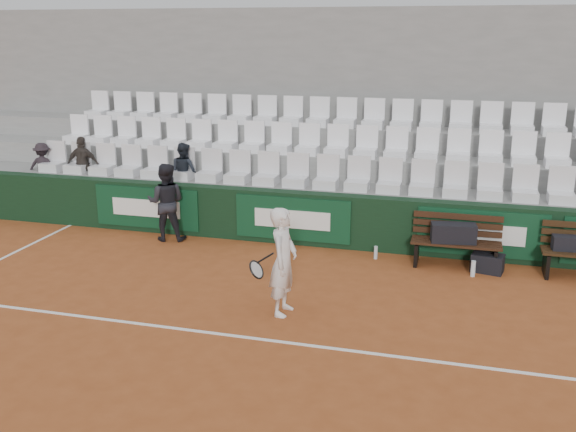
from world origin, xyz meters
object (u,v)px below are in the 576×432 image
at_px(water_bottle_near, 376,253).
at_px(spectator_c, 183,150).
at_px(ball_kid, 166,202).
at_px(water_bottle_far, 473,269).
at_px(spectator_a, 41,146).
at_px(sports_bag_ground, 488,263).
at_px(bench_left, 455,254).
at_px(sports_bag_right, 569,243).
at_px(sports_bag_left, 453,233).
at_px(spectator_b, 81,144).
at_px(tennis_player, 283,262).

bearing_deg(water_bottle_near, spectator_c, 166.21).
distance_m(water_bottle_near, ball_kid, 4.09).
relative_size(water_bottle_far, spectator_a, 0.26).
relative_size(sports_bag_ground, water_bottle_near, 2.16).
bearing_deg(bench_left, sports_bag_right, 1.27).
bearing_deg(sports_bag_left, sports_bag_right, 1.80).
distance_m(water_bottle_near, spectator_a, 7.60).
bearing_deg(ball_kid, spectator_b, -34.83).
bearing_deg(spectator_b, tennis_player, 138.92).
bearing_deg(tennis_player, bench_left, 47.79).
xyz_separation_m(water_bottle_far, spectator_a, (-9.06, 1.43, 1.38)).
bearing_deg(sports_bag_left, bench_left, 18.07).
height_order(spectator_a, spectator_b, spectator_b).
height_order(bench_left, spectator_a, spectator_a).
distance_m(ball_kid, spectator_b, 2.70).
bearing_deg(water_bottle_near, tennis_player, -110.47).
relative_size(ball_kid, spectator_c, 1.26).
bearing_deg(water_bottle_near, spectator_b, 171.11).
xyz_separation_m(spectator_a, spectator_b, (0.99, 0.00, 0.09)).
bearing_deg(spectator_a, tennis_player, 134.93).
height_order(sports_bag_right, spectator_b, spectator_b).
relative_size(sports_bag_right, sports_bag_ground, 0.99).
height_order(sports_bag_ground, spectator_a, spectator_a).
bearing_deg(sports_bag_ground, sports_bag_left, 171.20).
bearing_deg(spectator_c, ball_kid, 115.73).
bearing_deg(bench_left, water_bottle_near, 178.61).
height_order(sports_bag_left, spectator_a, spectator_a).
height_order(water_bottle_far, spectator_c, spectator_c).
xyz_separation_m(sports_bag_right, spectator_b, (-9.55, 1.00, 1.04)).
bearing_deg(spectator_b, bench_left, 164.95).
bearing_deg(spectator_c, sports_bag_ground, -167.59).
relative_size(sports_bag_left, spectator_a, 0.71).
height_order(bench_left, spectator_c, spectator_c).
bearing_deg(ball_kid, bench_left, 166.74).
bearing_deg(spectator_a, bench_left, 157.53).
relative_size(sports_bag_ground, spectator_c, 0.43).
xyz_separation_m(water_bottle_near, spectator_b, (-6.41, 1.00, 1.49)).
bearing_deg(sports_bag_left, spectator_a, 173.10).
height_order(bench_left, ball_kid, ball_kid).
bearing_deg(bench_left, ball_kid, 179.29).
relative_size(ball_kid, spectator_b, 1.24).
height_order(sports_bag_left, sports_bag_ground, sports_bag_left).
distance_m(bench_left, water_bottle_near, 1.37).
bearing_deg(sports_bag_right, sports_bag_ground, -173.16).
bearing_deg(sports_bag_right, water_bottle_far, -163.68).
height_order(sports_bag_left, ball_kid, ball_kid).
height_order(sports_bag_left, spectator_c, spectator_c).
bearing_deg(ball_kid, spectator_a, -28.65).
distance_m(sports_bag_left, ball_kid, 5.35).
distance_m(sports_bag_left, sports_bag_ground, 0.75).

